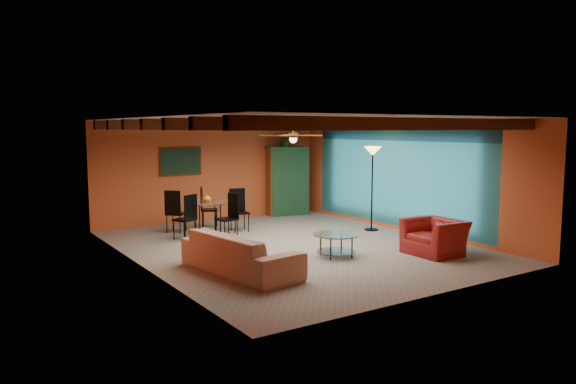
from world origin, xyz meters
TOP-DOWN VIEW (x-y plane):
  - room at (0.00, 0.11)m, footprint 6.52×8.01m
  - sofa at (-1.94, -1.25)m, footprint 1.29×2.53m
  - armchair at (1.97, -2.15)m, footprint 0.97×1.10m
  - coffee_table at (0.19, -1.24)m, footprint 1.07×1.07m
  - dining_table at (-0.93, 2.28)m, footprint 2.35×2.35m
  - armoire at (2.20, 3.70)m, footprint 1.18×0.75m
  - floor_lamp at (2.65, 0.48)m, footprint 0.44×0.44m
  - ceiling_fan at (0.00, 0.00)m, footprint 1.50×1.50m
  - painting at (-0.90, 3.96)m, footprint 1.05×0.03m
  - potted_plant at (2.20, 3.70)m, footprint 0.46×0.42m
  - vase at (-0.93, 2.28)m, footprint 0.24×0.24m

SIDE VIEW (x-z plane):
  - coffee_table at x=0.19m, z-range 0.00..0.46m
  - armchair at x=1.97m, z-range 0.00..0.70m
  - sofa at x=-1.94m, z-range 0.00..0.71m
  - dining_table at x=-0.93m, z-range 0.00..1.05m
  - armoire at x=2.20m, z-range 0.00..1.92m
  - floor_lamp at x=2.65m, z-range 0.00..2.08m
  - vase at x=-0.93m, z-range 1.05..1.25m
  - painting at x=-0.90m, z-range 1.32..1.97m
  - potted_plant at x=2.20m, z-range 1.92..2.37m
  - ceiling_fan at x=0.00m, z-range 2.14..2.58m
  - room at x=0.00m, z-range 1.01..3.72m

